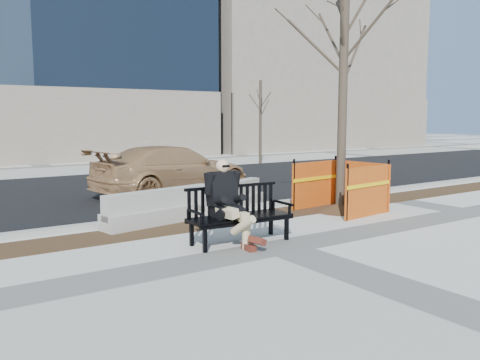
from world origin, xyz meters
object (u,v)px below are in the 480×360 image
object	(u,v)px
sedan	(174,194)
jersey_barrier_left	(160,224)
bench	(240,243)
jersey_barrier_right	(230,211)
seated_man	(226,244)
tree_fence	(340,211)

from	to	relation	value
sedan	jersey_barrier_left	world-z (taller)	sedan
bench	jersey_barrier_right	distance (m)	3.30
bench	jersey_barrier_right	xyz separation A→B (m)	(1.62, 2.88, 0.00)
seated_man	sedan	xyz separation A→B (m)	(2.02, 6.30, 0.00)
seated_man	jersey_barrier_right	world-z (taller)	seated_man
jersey_barrier_left	seated_man	bearing A→B (deg)	-94.05
tree_fence	jersey_barrier_left	bearing A→B (deg)	164.52
bench	tree_fence	world-z (taller)	tree_fence
bench	jersey_barrier_left	size ratio (longest dim) A/B	0.75
jersey_barrier_right	seated_man	bearing A→B (deg)	-148.97
seated_man	sedan	distance (m)	6.61
bench	jersey_barrier_left	xyz separation A→B (m)	(-0.56, 2.49, 0.00)
bench	tree_fence	bearing A→B (deg)	20.15
bench	jersey_barrier_left	distance (m)	2.55
bench	seated_man	distance (m)	0.29
bench	sedan	bearing A→B (deg)	77.50
bench	jersey_barrier_right	bearing A→B (deg)	63.35
bench	sedan	size ratio (longest dim) A/B	0.40
seated_man	jersey_barrier_left	distance (m)	2.43
jersey_barrier_left	sedan	bearing A→B (deg)	48.99
seated_man	sedan	world-z (taller)	seated_man
sedan	bench	bearing A→B (deg)	156.47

